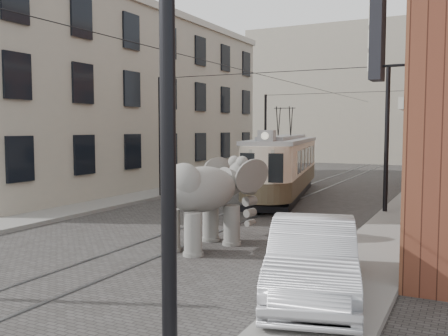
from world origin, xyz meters
The scene contains 10 objects.
ground centered at (0.00, 0.00, 0.00)m, with size 120.00×120.00×0.00m, color #3C3937.
tram_rails centered at (0.00, 0.00, 0.01)m, with size 1.54×80.00×0.02m, color slate, non-canonical shape.
sidewalk_right centered at (6.00, 0.00, 0.07)m, with size 2.00×60.00×0.15m, color slate.
sidewalk_left centered at (-6.50, 0.00, 0.07)m, with size 2.00×60.00×0.15m, color slate.
stucco_building centered at (-11.00, 10.00, 5.00)m, with size 7.00×24.00×10.00m, color #A19885.
distant_block centered at (0.00, 40.00, 7.00)m, with size 28.00×10.00×14.00m, color #A19885.
catenary centered at (-0.20, 5.00, 3.00)m, with size 11.00×30.20×6.00m, color black, non-canonical shape.
tram centered at (-0.30, 9.33, 2.28)m, with size 2.37×11.48×4.56m, color beige, non-canonical shape.
elephant centered at (1.30, -2.19, 1.33)m, with size 2.39×4.33×2.65m, color slate, non-canonical shape.
parked_car centered at (5.42, -4.92, 0.80)m, with size 1.72×4.88×1.61m, color #AAA9AE.
Camera 1 is at (8.28, -14.76, 3.48)m, focal length 40.01 mm.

